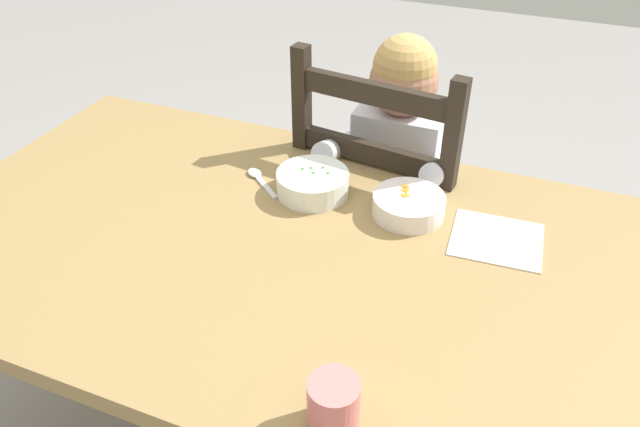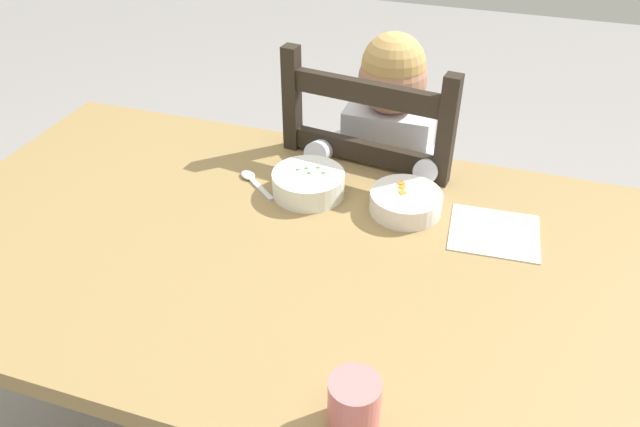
% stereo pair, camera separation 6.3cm
% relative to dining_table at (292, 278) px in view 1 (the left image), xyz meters
% --- Properties ---
extents(dining_table, '(1.57, 0.88, 0.71)m').
position_rel_dining_table_xyz_m(dining_table, '(0.00, 0.00, 0.00)').
color(dining_table, olive).
rests_on(dining_table, ground).
extents(dining_chair, '(0.47, 0.47, 0.97)m').
position_rel_dining_table_xyz_m(dining_chair, '(0.07, 0.49, -0.15)').
color(dining_chair, black).
rests_on(dining_chair, ground).
extents(child_figure, '(0.32, 0.31, 0.98)m').
position_rel_dining_table_xyz_m(child_figure, '(0.08, 0.48, 0.03)').
color(child_figure, silver).
rests_on(child_figure, ground).
extents(bowl_of_peas, '(0.16, 0.16, 0.05)m').
position_rel_dining_table_xyz_m(bowl_of_peas, '(-0.03, 0.19, 0.12)').
color(bowl_of_peas, white).
rests_on(bowl_of_peas, dining_table).
extents(bowl_of_carrots, '(0.15, 0.15, 0.05)m').
position_rel_dining_table_xyz_m(bowl_of_carrots, '(0.19, 0.19, 0.11)').
color(bowl_of_carrots, white).
rests_on(bowl_of_carrots, dining_table).
extents(spoon, '(0.12, 0.10, 0.01)m').
position_rel_dining_table_xyz_m(spoon, '(-0.17, 0.20, 0.09)').
color(spoon, silver).
rests_on(spoon, dining_table).
extents(drinking_cup, '(0.08, 0.08, 0.09)m').
position_rel_dining_table_xyz_m(drinking_cup, '(0.22, -0.35, 0.13)').
color(drinking_cup, '#D9716F').
rests_on(drinking_cup, dining_table).
extents(paper_napkin, '(0.19, 0.17, 0.00)m').
position_rel_dining_table_xyz_m(paper_napkin, '(0.38, 0.17, 0.09)').
color(paper_napkin, white).
rests_on(paper_napkin, dining_table).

